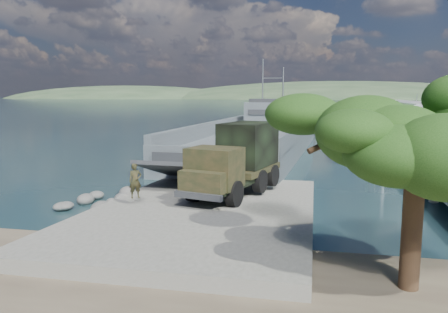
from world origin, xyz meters
The scene contains 11 objects.
ground centered at (0.00, 0.00, 0.00)m, with size 1400.00×1400.00×0.00m, color #173138.
boat_ramp centered at (0.00, -1.00, 0.25)m, with size 10.00×18.00×0.50m, color slate.
shoreline_rocks centered at (-6.20, 0.50, 0.00)m, with size 3.20×5.60×0.90m, color #565654, non-canonical shape.
distant_headlands centered at (50.00, 560.00, 0.00)m, with size 1000.00×240.00×48.00m, color #2D482D, non-canonical shape.
pier centered at (13.00, 18.77, 1.60)m, with size 6.40×44.00×6.10m.
landing_craft centered at (-0.81, 21.83, 0.89)m, with size 11.30×37.01×10.86m.
military_truck centered at (0.96, 1.99, 2.35)m, with size 4.34×8.35×3.72m.
soldier centered at (-3.33, -1.87, 1.33)m, with size 0.61×0.40×1.66m, color black.
sailboat_near centered at (19.72, 33.28, 0.39)m, with size 3.62×6.30×7.38m.
sailboat_far centered at (17.52, 38.47, 0.32)m, with size 2.34×5.15×6.05m.
overhang_tree centered at (7.20, -8.10, 5.06)m, with size 6.95×6.40×6.31m.
Camera 1 is at (4.95, -20.94, 5.79)m, focal length 35.00 mm.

